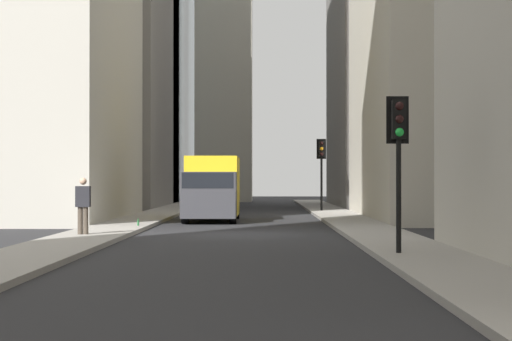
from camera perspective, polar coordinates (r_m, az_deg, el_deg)
ground_plane at (r=29.70m, az=-1.15°, el=-4.11°), size 135.00×135.00×0.00m
sidewalk_right at (r=30.16m, az=-9.75°, el=-3.91°), size 90.00×2.20×0.14m
sidewalk_left at (r=29.92m, az=7.52°, el=-3.95°), size 90.00×2.20×0.14m
building_left_far at (r=60.48m, az=9.85°, el=8.76°), size 15.40×10.50×23.26m
building_right_far at (r=60.85m, az=-10.45°, el=6.85°), size 17.23×10.50×19.37m
church_spire at (r=76.17m, az=-2.05°, el=10.62°), size 5.16×5.16×31.81m
delivery_truck at (r=38.98m, az=-2.83°, el=-1.13°), size 6.46×2.25×2.84m
sedan_white at (r=47.63m, az=-2.24°, el=-1.99°), size 4.30×1.78×1.42m
traffic_light_foreground at (r=20.67m, az=9.15°, el=2.11°), size 0.43×0.52×3.62m
traffic_light_midblock at (r=48.84m, az=4.23°, el=0.82°), size 0.43×0.52×3.93m
pedestrian at (r=27.84m, az=-11.05°, el=-2.09°), size 0.26×0.44×1.74m
discarded_bottle at (r=32.69m, az=-7.58°, el=-3.35°), size 0.07×0.07×0.27m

